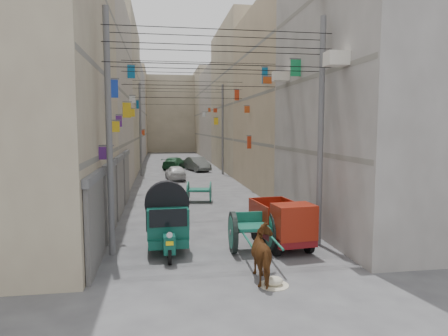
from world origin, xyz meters
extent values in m
cube|color=slate|center=(-4.12, 8.00, 3.20)|extent=(0.25, 9.80, 0.18)
cube|color=slate|center=(-4.12, 8.00, 6.20)|extent=(0.25, 9.80, 0.18)
cube|color=#A59A8D|center=(-8.00, 19.00, 6.00)|extent=(8.00, 12.00, 12.00)
cube|color=slate|center=(-4.12, 19.00, 3.20)|extent=(0.25, 11.76, 0.18)
cube|color=slate|center=(-4.12, 19.00, 6.20)|extent=(0.25, 11.76, 0.18)
cube|color=slate|center=(-4.12, 19.00, 9.20)|extent=(0.25, 11.76, 0.18)
cube|color=#B5A78F|center=(-8.00, 32.00, 7.00)|extent=(8.00, 14.00, 14.00)
cube|color=slate|center=(-4.12, 32.00, 3.20)|extent=(0.25, 13.72, 0.18)
cube|color=slate|center=(-4.12, 32.00, 6.20)|extent=(0.25, 13.72, 0.18)
cube|color=slate|center=(-4.12, 32.00, 9.20)|extent=(0.25, 13.72, 0.18)
cube|color=#A49E99|center=(-8.00, 46.00, 5.90)|extent=(8.00, 14.00, 11.80)
cube|color=slate|center=(-4.12, 46.00, 3.20)|extent=(0.25, 13.72, 0.18)
cube|color=slate|center=(-4.12, 46.00, 6.20)|extent=(0.25, 13.72, 0.18)
cube|color=slate|center=(-4.12, 46.00, 9.20)|extent=(0.25, 13.72, 0.18)
cube|color=tan|center=(-8.00, 59.00, 6.75)|extent=(8.00, 12.00, 13.50)
cube|color=slate|center=(-4.12, 59.00, 3.20)|extent=(0.25, 11.76, 0.18)
cube|color=slate|center=(-4.12, 59.00, 6.20)|extent=(0.25, 11.76, 0.18)
cube|color=slate|center=(-4.12, 59.00, 9.20)|extent=(0.25, 11.76, 0.18)
cube|color=#A49E99|center=(8.00, 8.00, 6.50)|extent=(8.00, 10.00, 13.00)
cube|color=slate|center=(4.12, 8.00, 3.20)|extent=(0.25, 9.80, 0.18)
cube|color=slate|center=(4.12, 8.00, 6.20)|extent=(0.25, 9.80, 0.18)
cube|color=tan|center=(8.00, 19.00, 6.00)|extent=(8.00, 12.00, 12.00)
cube|color=slate|center=(4.12, 19.00, 3.20)|extent=(0.25, 11.76, 0.18)
cube|color=slate|center=(4.12, 19.00, 6.20)|extent=(0.25, 11.76, 0.18)
cube|color=slate|center=(4.12, 19.00, 9.20)|extent=(0.25, 11.76, 0.18)
cube|color=tan|center=(8.00, 32.00, 7.00)|extent=(8.00, 14.00, 14.00)
cube|color=slate|center=(4.12, 32.00, 3.20)|extent=(0.25, 13.72, 0.18)
cube|color=slate|center=(4.12, 32.00, 6.20)|extent=(0.25, 13.72, 0.18)
cube|color=slate|center=(4.12, 32.00, 9.20)|extent=(0.25, 13.72, 0.18)
cube|color=#A59A8D|center=(8.00, 46.00, 5.90)|extent=(8.00, 14.00, 11.80)
cube|color=slate|center=(4.12, 46.00, 3.20)|extent=(0.25, 13.72, 0.18)
cube|color=slate|center=(4.12, 46.00, 6.20)|extent=(0.25, 13.72, 0.18)
cube|color=slate|center=(4.12, 46.00, 9.20)|extent=(0.25, 13.72, 0.18)
cube|color=#B5A78F|center=(8.00, 59.00, 6.75)|extent=(8.00, 12.00, 13.50)
cube|color=slate|center=(4.12, 59.00, 3.20)|extent=(0.25, 11.76, 0.18)
cube|color=slate|center=(4.12, 59.00, 6.20)|extent=(0.25, 11.76, 0.18)
cube|color=slate|center=(4.12, 59.00, 9.20)|extent=(0.25, 11.76, 0.18)
cube|color=#B5A78F|center=(0.00, 66.00, 6.50)|extent=(22.00, 10.00, 13.00)
cube|color=#515257|center=(-3.92, 4.80, 1.30)|extent=(0.12, 3.00, 2.60)
cube|color=#5E5E61|center=(-3.90, 4.80, 2.75)|extent=(0.18, 3.20, 0.25)
cube|color=#515257|center=(-3.92, 8.50, 1.30)|extent=(0.12, 3.00, 2.60)
cube|color=#5E5E61|center=(-3.90, 8.50, 2.75)|extent=(0.18, 3.20, 0.25)
cube|color=#515257|center=(-3.92, 12.20, 1.30)|extent=(0.12, 3.00, 2.60)
cube|color=#5E5E61|center=(-3.90, 12.20, 2.75)|extent=(0.18, 3.20, 0.25)
cube|color=#515257|center=(-3.92, 16.00, 1.30)|extent=(0.12, 3.00, 2.60)
cube|color=#5E5E61|center=(-3.90, 16.00, 2.75)|extent=(0.18, 3.20, 0.25)
cube|color=red|center=(3.81, 34.28, 5.98)|extent=(0.38, 0.08, 0.41)
cube|color=#BA4818|center=(-3.86, 41.61, 3.62)|extent=(0.27, 0.08, 0.71)
cube|color=#59217C|center=(-3.78, 6.43, 3.35)|extent=(0.44, 0.08, 0.42)
cube|color=yellow|center=(-3.77, 15.80, 5.17)|extent=(0.45, 0.08, 0.84)
cube|color=silver|center=(3.79, 44.88, 5.91)|extent=(0.41, 0.08, 0.59)
cube|color=yellow|center=(-3.81, 9.76, 4.24)|extent=(0.38, 0.08, 0.44)
cube|color=yellow|center=(3.78, 33.54, 4.85)|extent=(0.43, 0.08, 0.72)
cube|color=#BA4818|center=(3.86, 39.62, 6.25)|extent=(0.28, 0.08, 0.44)
cube|color=#0D6298|center=(-3.76, 20.00, 7.85)|extent=(0.48, 0.08, 0.84)
cube|color=red|center=(-3.85, 38.07, 3.67)|extent=(0.31, 0.08, 0.44)
cube|color=#BA4818|center=(3.82, 19.02, 5.41)|extent=(0.35, 0.08, 0.45)
cube|color=red|center=(3.83, 22.65, 6.65)|extent=(0.34, 0.08, 0.79)
cube|color=#59217C|center=(-3.86, 12.02, 4.50)|extent=(0.28, 0.08, 0.52)
cube|color=#0D6298|center=(-3.86, 29.62, 6.26)|extent=(0.28, 0.08, 0.74)
cube|color=red|center=(3.87, 18.51, 3.22)|extent=(0.26, 0.08, 0.80)
cube|color=yellow|center=(3.83, 9.37, 6.69)|extent=(0.34, 0.08, 0.55)
cube|color=#1A3EBB|center=(-3.76, 8.55, 5.67)|extent=(0.47, 0.08, 0.67)
cube|color=silver|center=(-3.80, 21.15, 6.14)|extent=(0.40, 0.08, 0.47)
cube|color=yellow|center=(-3.84, 21.66, 5.24)|extent=(0.32, 0.08, 0.55)
cube|color=#BA4818|center=(3.76, 13.74, 6.73)|extent=(0.47, 0.08, 0.35)
cube|color=#0D6298|center=(3.84, 14.58, 7.07)|extent=(0.32, 0.08, 0.89)
cube|color=#18884C|center=(3.78, 9.29, 6.73)|extent=(0.44, 0.08, 0.69)
cube|color=yellow|center=(-4.06, 6.00, 3.00)|extent=(0.10, 3.20, 0.80)
cube|color=#BA4818|center=(-4.06, 15.00, 3.00)|extent=(0.10, 3.20, 0.80)
cube|color=#18884C|center=(-4.06, 27.00, 3.00)|extent=(0.10, 3.20, 0.80)
cube|color=silver|center=(-4.06, 39.00, 3.00)|extent=(0.10, 3.20, 0.80)
cube|color=#0D6298|center=(4.06, 6.00, 3.00)|extent=(0.10, 3.20, 0.80)
cube|color=#0D6298|center=(4.06, 15.00, 3.00)|extent=(0.10, 3.20, 0.80)
cube|color=#BA4818|center=(4.06, 27.00, 3.00)|extent=(0.10, 3.20, 0.80)
cube|color=#59217C|center=(4.06, 39.00, 3.00)|extent=(0.10, 3.20, 0.80)
cube|color=silver|center=(3.65, 5.00, 6.40)|extent=(0.70, 0.55, 0.45)
cube|color=silver|center=(3.65, 11.00, 6.60)|extent=(0.70, 0.55, 0.45)
cylinder|color=#5E5E61|center=(-3.60, 6.00, 4.00)|extent=(0.20, 0.20, 8.00)
cylinder|color=#5E5E61|center=(3.60, 6.00, 4.00)|extent=(0.20, 0.20, 8.00)
cylinder|color=#5E5E61|center=(-3.60, 28.00, 4.00)|extent=(0.20, 0.20, 8.00)
cylinder|color=#5E5E61|center=(3.60, 28.00, 4.00)|extent=(0.20, 0.20, 8.00)
cylinder|color=black|center=(0.00, 5.50, 6.20)|extent=(7.40, 0.02, 0.02)
cylinder|color=black|center=(0.00, 5.50, 6.80)|extent=(7.40, 0.02, 0.02)
cylinder|color=black|center=(0.00, 5.50, 7.30)|extent=(7.40, 0.02, 0.02)
cylinder|color=black|center=(0.00, 6.50, 6.20)|extent=(7.40, 0.02, 0.02)
cylinder|color=black|center=(0.00, 6.50, 6.80)|extent=(7.40, 0.02, 0.02)
cylinder|color=black|center=(0.00, 6.50, 7.30)|extent=(7.40, 0.02, 0.02)
cylinder|color=black|center=(0.00, 12.00, 6.20)|extent=(7.40, 0.02, 0.02)
cylinder|color=black|center=(0.00, 12.00, 6.80)|extent=(7.40, 0.02, 0.02)
cylinder|color=black|center=(0.00, 12.00, 7.30)|extent=(7.40, 0.02, 0.02)
cylinder|color=black|center=(0.00, 20.00, 6.20)|extent=(7.40, 0.02, 0.02)
cylinder|color=black|center=(0.00, 20.00, 6.80)|extent=(7.40, 0.02, 0.02)
cylinder|color=black|center=(0.00, 20.00, 7.30)|extent=(7.40, 0.02, 0.02)
cylinder|color=black|center=(0.00, 28.00, 6.20)|extent=(7.40, 0.02, 0.02)
cylinder|color=black|center=(0.00, 28.00, 6.80)|extent=(7.40, 0.02, 0.02)
cylinder|color=black|center=(0.00, 28.00, 7.30)|extent=(7.40, 0.02, 0.02)
cylinder|color=black|center=(-1.75, 4.72, 0.29)|extent=(0.14, 0.58, 0.58)
cylinder|color=black|center=(-2.37, 6.67, 0.29)|extent=(0.14, 0.58, 0.58)
cylinder|color=black|center=(-1.23, 6.70, 0.29)|extent=(0.14, 0.58, 0.58)
cube|color=#0D493B|center=(-1.78, 6.06, 0.50)|extent=(1.34, 2.00, 0.29)
cube|color=#0D493B|center=(-1.75, 4.77, 0.62)|extent=(0.37, 0.47, 0.57)
cylinder|color=silver|center=(-1.74, 4.54, 0.98)|extent=(0.19, 0.06, 0.19)
cube|color=yellow|center=(-1.74, 4.51, 0.72)|extent=(0.23, 0.04, 0.12)
cube|color=#0D493B|center=(-1.79, 6.12, 1.09)|extent=(1.39, 1.79, 0.98)
cube|color=black|center=(-1.76, 5.22, 1.34)|extent=(1.19, 0.09, 0.57)
cube|color=black|center=(-2.47, 6.10, 1.19)|extent=(0.07, 1.24, 0.67)
cube|color=black|center=(-1.10, 6.13, 1.19)|extent=(0.07, 1.24, 0.67)
cube|color=white|center=(-1.76, 5.19, 0.57)|extent=(1.29, 0.08, 0.06)
cylinder|color=black|center=(0.39, 5.55, 0.70)|extent=(0.19, 1.41, 1.40)
cylinder|color=#145946|center=(0.39, 5.55, 0.70)|extent=(0.20, 1.10, 1.09)
cylinder|color=#5E5E61|center=(0.39, 5.55, 0.70)|extent=(0.23, 0.19, 0.18)
cylinder|color=black|center=(1.69, 5.51, 0.70)|extent=(0.19, 1.41, 1.40)
cylinder|color=#145946|center=(1.69, 5.51, 0.70)|extent=(0.20, 1.10, 1.09)
cylinder|color=#5E5E61|center=(1.69, 5.51, 0.70)|extent=(0.23, 0.19, 0.18)
cylinder|color=#5E5E61|center=(1.04, 5.53, 0.70)|extent=(1.35, 0.12, 0.08)
cube|color=#145946|center=(1.04, 5.53, 0.88)|extent=(1.09, 1.13, 0.10)
cube|color=#145946|center=(1.06, 6.03, 1.10)|extent=(1.05, 0.11, 0.35)
cylinder|color=#145946|center=(0.60, 4.29, 0.80)|extent=(0.14, 2.30, 0.07)
cylinder|color=#145946|center=(1.40, 4.27, 0.80)|extent=(0.14, 2.30, 0.07)
cylinder|color=black|center=(1.73, 4.97, 0.30)|extent=(0.23, 0.61, 0.60)
cylinder|color=black|center=(1.50, 6.95, 0.30)|extent=(0.23, 0.61, 0.60)
cylinder|color=black|center=(2.90, 5.10, 0.30)|extent=(0.23, 0.61, 0.60)
cylinder|color=black|center=(2.67, 7.08, 0.30)|extent=(0.23, 0.61, 0.60)
cube|color=#630E12|center=(2.20, 6.03, 0.50)|extent=(1.64, 3.11, 0.32)
cube|color=maroon|center=(2.32, 4.99, 1.13)|extent=(1.41, 1.09, 1.13)
cube|color=black|center=(2.36, 4.57, 1.22)|extent=(1.18, 0.18, 0.50)
cube|color=#630E12|center=(2.14, 6.52, 0.74)|extent=(1.57, 2.13, 0.11)
cube|color=maroon|center=(1.49, 6.45, 1.13)|extent=(0.28, 1.99, 0.77)
cube|color=maroon|center=(2.80, 6.60, 1.13)|extent=(0.28, 1.99, 0.77)
cube|color=maroon|center=(2.04, 7.49, 1.13)|extent=(1.36, 0.20, 0.77)
cylinder|color=#145946|center=(-0.44, 15.04, 0.59)|extent=(0.28, 1.17, 1.18)
cylinder|color=#145946|center=(0.81, 14.81, 0.59)|extent=(0.28, 1.17, 1.18)
cube|color=#145946|center=(0.18, 14.92, 0.70)|extent=(1.30, 1.19, 0.09)
cylinder|color=#5E5E61|center=(0.18, 14.92, 0.59)|extent=(1.31, 0.31, 0.07)
ellipsoid|color=beige|center=(0.96, 2.61, 0.12)|extent=(0.50, 0.40, 0.25)
imported|color=brown|center=(0.85, 3.00, 0.73)|extent=(0.82, 1.75, 1.46)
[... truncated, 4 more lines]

